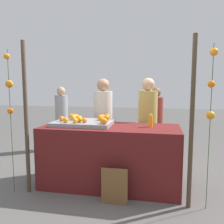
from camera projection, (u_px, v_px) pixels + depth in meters
name	position (u px, v px, depth m)	size (l,w,h in m)	color
ground_plane	(110.00, 185.00, 3.67)	(24.00, 24.00, 0.00)	#565451
stall_counter	(110.00, 156.00, 3.61)	(2.08, 0.83, 0.94)	#5B1919
orange_tray	(84.00, 123.00, 3.68)	(0.91, 0.65, 0.06)	gray
orange_0	(104.00, 121.00, 3.38)	(0.09, 0.09, 0.09)	orange
orange_1	(66.00, 120.00, 3.51)	(0.08, 0.08, 0.08)	orange
orange_2	(76.00, 117.00, 3.90)	(0.08, 0.08, 0.08)	orange
orange_3	(100.00, 118.00, 3.73)	(0.09, 0.09, 0.09)	orange
orange_4	(73.00, 118.00, 3.75)	(0.08, 0.08, 0.08)	orange
orange_5	(74.00, 117.00, 3.83)	(0.09, 0.09, 0.09)	orange
orange_6	(79.00, 119.00, 3.55)	(0.09, 0.09, 0.09)	orange
orange_7	(75.00, 121.00, 3.48)	(0.08, 0.08, 0.08)	orange
orange_8	(107.00, 118.00, 3.78)	(0.08, 0.08, 0.08)	orange
orange_9	(102.00, 117.00, 3.81)	(0.09, 0.09, 0.09)	orange
orange_10	(85.00, 120.00, 3.51)	(0.08, 0.08, 0.08)	orange
orange_11	(79.00, 118.00, 3.68)	(0.09, 0.09, 0.09)	orange
orange_12	(103.00, 120.00, 3.49)	(0.09, 0.09, 0.09)	orange
orange_13	(71.00, 116.00, 3.96)	(0.08, 0.08, 0.08)	orange
orange_14	(62.00, 119.00, 3.66)	(0.08, 0.08, 0.08)	orange
orange_15	(107.00, 118.00, 3.71)	(0.09, 0.09, 0.09)	orange
orange_16	(107.00, 116.00, 3.88)	(0.09, 0.09, 0.09)	orange
juice_bottle	(151.00, 121.00, 3.49)	(0.06, 0.06, 0.20)	orange
chalkboard_sign	(114.00, 187.00, 3.06)	(0.35, 0.03, 0.50)	brown
vendor_left	(103.00, 128.00, 4.31)	(0.33, 0.33, 1.67)	beige
vendor_right	(147.00, 129.00, 4.18)	(0.34, 0.34, 1.68)	tan
crowd_person_0	(155.00, 125.00, 4.95)	(0.30, 0.30, 1.50)	maroon
crowd_person_1	(62.00, 120.00, 5.67)	(0.30, 0.30, 1.51)	#99999E
canopy_post_left	(26.00, 119.00, 3.31)	(0.06, 0.06, 2.17)	#473828
canopy_post_right	(192.00, 124.00, 2.88)	(0.06, 0.06, 2.17)	#473828
garland_strand_left	(9.00, 87.00, 3.24)	(0.10, 0.10, 2.05)	#2D4C23
garland_strand_right	(212.00, 89.00, 2.79)	(0.10, 0.10, 2.05)	#2D4C23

